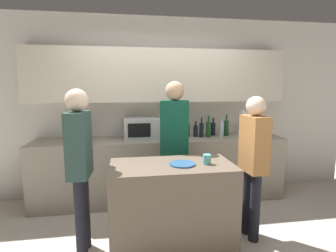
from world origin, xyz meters
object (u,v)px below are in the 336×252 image
(potted_plant, at_px, (243,122))
(bottle_3, at_px, (201,130))
(bottle_2, at_px, (196,131))
(bottle_1, at_px, (188,130))
(bottle_6, at_px, (222,129))
(microwave, at_px, (142,128))
(cup_0, at_px, (207,159))
(person_right, at_px, (253,156))
(person_center, at_px, (175,139))
(person_left, at_px, (80,158))
(toaster, at_px, (82,134))
(bottle_7, at_px, (226,128))
(bottle_4, at_px, (208,129))
(plate_on_island, at_px, (182,164))
(bottle_5, at_px, (213,129))
(bottle_0, at_px, (182,131))

(potted_plant, height_order, bottle_3, potted_plant)
(bottle_2, relative_size, bottle_3, 0.81)
(bottle_1, relative_size, bottle_6, 0.94)
(potted_plant, relative_size, bottle_3, 1.35)
(bottle_3, bearing_deg, microwave, 176.95)
(cup_0, distance_m, person_right, 0.56)
(person_center, bearing_deg, microwave, -49.46)
(bottle_1, height_order, person_left, person_left)
(toaster, bearing_deg, bottle_7, 0.02)
(bottle_4, xyz_separation_m, cup_0, (-0.41, -1.25, -0.10))
(microwave, relative_size, bottle_3, 1.78)
(person_left, relative_size, person_right, 1.05)
(toaster, relative_size, person_right, 0.17)
(bottle_7, bearing_deg, bottle_1, 178.08)
(toaster, distance_m, bottle_2, 1.65)
(bottle_7, relative_size, plate_on_island, 1.26)
(microwave, bearing_deg, person_right, -47.44)
(person_center, bearing_deg, bottle_6, -129.80)
(bottle_1, distance_m, bottle_6, 0.51)
(bottle_3, xyz_separation_m, bottle_4, (0.10, -0.03, 0.01))
(person_left, bearing_deg, microwave, 154.40)
(potted_plant, bearing_deg, bottle_6, -172.60)
(bottle_1, distance_m, cup_0, 1.35)
(bottle_5, distance_m, plate_on_island, 1.57)
(bottle_6, xyz_separation_m, person_center, (-0.84, -0.64, 0.00))
(bottle_1, distance_m, bottle_5, 0.41)
(bottle_2, xyz_separation_m, bottle_5, (0.30, 0.07, 0.01))
(bottle_0, distance_m, bottle_6, 0.61)
(bottle_5, height_order, bottle_7, bottle_7)
(bottle_7, bearing_deg, person_right, -97.92)
(bottle_1, height_order, bottle_5, bottle_1)
(potted_plant, height_order, plate_on_island, potted_plant)
(microwave, height_order, plate_on_island, microwave)
(microwave, relative_size, bottle_2, 2.18)
(bottle_0, relative_size, bottle_4, 0.71)
(cup_0, bearing_deg, plate_on_island, 175.60)
(bottle_3, bearing_deg, bottle_4, -16.62)
(plate_on_island, bearing_deg, person_center, 86.76)
(bottle_5, bearing_deg, bottle_7, -15.18)
(toaster, distance_m, bottle_5, 1.95)
(microwave, height_order, cup_0, microwave)
(bottle_5, distance_m, person_right, 1.28)
(plate_on_island, bearing_deg, potted_plant, 46.36)
(plate_on_island, bearing_deg, bottle_2, 69.61)
(bottle_5, height_order, person_right, person_right)
(bottle_7, bearing_deg, bottle_5, 164.82)
(bottle_6, bearing_deg, bottle_1, 172.33)
(toaster, xyz_separation_m, bottle_4, (1.83, -0.08, 0.03))
(bottle_0, bearing_deg, potted_plant, -2.38)
(bottle_2, bearing_deg, person_center, -123.53)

